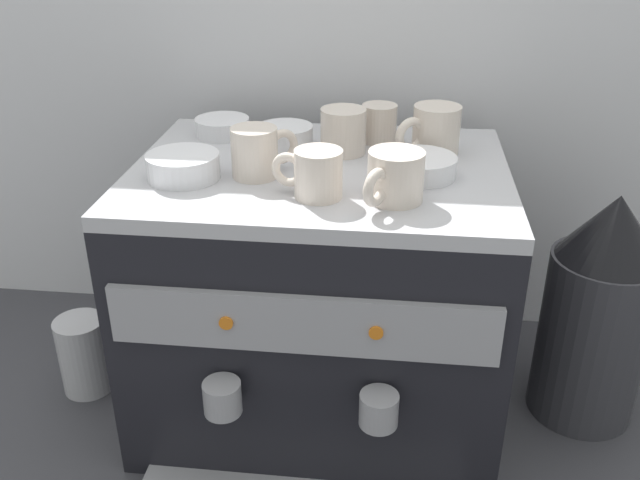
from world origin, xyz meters
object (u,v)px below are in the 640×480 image
ceramic_cup_1 (434,130)px  ceramic_cup_0 (344,130)px  ceramic_cup_2 (316,173)px  ceramic_bowl_2 (285,136)px  coffee_grinder (597,312)px  espresso_machine (320,294)px  ceramic_bowl_1 (420,167)px  ceramic_cup_4 (394,177)px  ceramic_bowl_3 (183,167)px  ceramic_cup_3 (257,152)px  ceramic_bowl_0 (222,127)px  ceramic_cup_5 (377,123)px  milk_pitcher (84,355)px

ceramic_cup_1 → ceramic_cup_0: bearing=-177.2°
ceramic_cup_2 → ceramic_bowl_2: 0.23m
ceramic_cup_2 → coffee_grinder: (0.47, 0.14, -0.29)m
espresso_machine → ceramic_bowl_1: ceramic_bowl_1 is taller
ceramic_cup_4 → coffee_grinder: size_ratio=0.26×
ceramic_bowl_3 → coffee_grinder: ceramic_bowl_3 is taller
ceramic_cup_1 → ceramic_bowl_3: ceramic_cup_1 is taller
espresso_machine → ceramic_cup_3: ceramic_cup_3 is taller
ceramic_cup_0 → ceramic_cup_4: ceramic_cup_0 is taller
ceramic_cup_3 → ceramic_bowl_0: (-0.10, 0.18, -0.02)m
ceramic_cup_2 → ceramic_bowl_1: ceramic_cup_2 is taller
ceramic_cup_5 → ceramic_cup_1: bearing=-30.0°
ceramic_bowl_3 → espresso_machine: bearing=18.3°
ceramic_cup_3 → ceramic_cup_2: bearing=-35.8°
ceramic_cup_2 → ceramic_cup_5: ceramic_cup_2 is taller
ceramic_cup_4 → ceramic_bowl_3: bearing=170.8°
espresso_machine → coffee_grinder: size_ratio=1.40×
ceramic_bowl_1 → milk_pitcher: bearing=180.0°
ceramic_cup_5 → ceramic_bowl_3: bearing=-143.9°
ceramic_cup_4 → ceramic_bowl_0: bearing=140.0°
espresso_machine → ceramic_bowl_1: size_ratio=5.33×
ceramic_cup_0 → milk_pitcher: 0.64m
ceramic_cup_3 → coffee_grinder: bearing=7.4°
ceramic_bowl_2 → milk_pitcher: 0.56m
ceramic_cup_1 → ceramic_cup_5: 0.11m
espresso_machine → ceramic_bowl_0: (-0.19, 0.14, 0.25)m
ceramic_cup_1 → ceramic_cup_5: bearing=150.0°
ceramic_cup_5 → ceramic_bowl_0: 0.27m
espresso_machine → coffee_grinder: 0.48m
ceramic_cup_1 → milk_pitcher: (-0.62, -0.10, -0.43)m
ceramic_cup_2 → ceramic_bowl_1: (0.15, 0.10, -0.02)m
ceramic_cup_2 → ceramic_cup_5: size_ratio=1.15×
ceramic_cup_2 → ceramic_cup_3: ceramic_cup_3 is taller
ceramic_cup_4 → coffee_grinder: bearing=22.4°
ceramic_bowl_3 → ceramic_cup_1: bearing=21.9°
milk_pitcher → ceramic_cup_5: bearing=16.6°
ceramic_cup_4 → ceramic_bowl_0: ceramic_cup_4 is taller
ceramic_cup_3 → ceramic_bowl_1: ceramic_cup_3 is taller
ceramic_cup_1 → ceramic_bowl_1: ceramic_cup_1 is taller
ceramic_cup_1 → ceramic_bowl_2: (-0.25, 0.01, -0.02)m
ceramic_bowl_3 → coffee_grinder: 0.73m
ceramic_cup_2 → ceramic_bowl_3: size_ratio=0.95×
ceramic_bowl_3 → milk_pitcher: (-0.24, 0.05, -0.40)m
ceramic_cup_2 → ceramic_cup_4: (0.11, -0.00, 0.00)m
espresso_machine → ceramic_cup_2: bearing=-86.3°
ceramic_cup_5 → coffee_grinder: (0.39, -0.11, -0.29)m
ceramic_bowl_1 → coffee_grinder: ceramic_bowl_1 is taller
ceramic_bowl_2 → ceramic_bowl_0: bearing=160.5°
espresso_machine → ceramic_cup_2: (0.01, -0.11, 0.27)m
ceramic_bowl_1 → espresso_machine: bearing=173.9°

